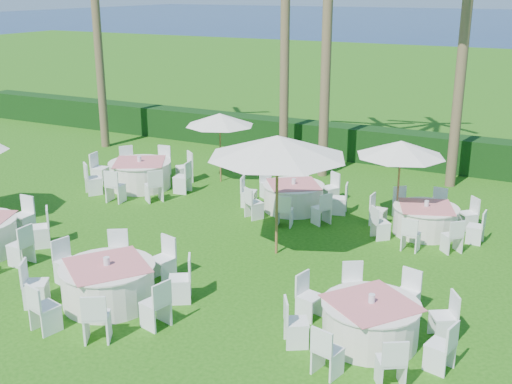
% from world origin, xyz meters
% --- Properties ---
extents(ground, '(120.00, 120.00, 0.00)m').
position_xyz_m(ground, '(0.00, 0.00, 0.00)').
color(ground, '#1C4F0D').
rests_on(ground, ground).
extents(hedge, '(34.00, 1.00, 1.20)m').
position_xyz_m(hedge, '(0.00, 12.00, 0.60)').
color(hedge, black).
rests_on(hedge, ground).
extents(banquet_table_b, '(3.30, 3.30, 1.00)m').
position_xyz_m(banquet_table_b, '(0.36, -0.98, 0.44)').
color(banquet_table_b, silver).
rests_on(banquet_table_b, ground).
extents(banquet_table_c, '(3.08, 3.08, 0.94)m').
position_xyz_m(banquet_table_c, '(5.47, -0.02, 0.41)').
color(banquet_table_c, silver).
rests_on(banquet_table_c, ground).
extents(banquet_table_d, '(3.41, 3.41, 1.02)m').
position_xyz_m(banquet_table_d, '(-3.78, 5.57, 0.45)').
color(banquet_table_d, silver).
rests_on(banquet_table_d, ground).
extents(banquet_table_e, '(3.03, 3.03, 0.92)m').
position_xyz_m(banquet_table_e, '(1.37, 5.85, 0.40)').
color(banquet_table_e, silver).
rests_on(banquet_table_e, ground).
extents(banquet_table_f, '(2.91, 2.91, 0.89)m').
position_xyz_m(banquet_table_f, '(5.12, 5.72, 0.39)').
color(banquet_table_f, silver).
rests_on(banquet_table_f, ground).
extents(umbrella_b, '(3.26, 3.26, 2.88)m').
position_xyz_m(umbrella_b, '(2.27, 2.82, 2.62)').
color(umbrella_b, brown).
rests_on(umbrella_b, ground).
extents(umbrella_c, '(2.20, 2.20, 2.25)m').
position_xyz_m(umbrella_c, '(-1.86, 7.31, 2.05)').
color(umbrella_c, brown).
rests_on(umbrella_c, ground).
extents(umbrella_d, '(2.31, 2.31, 2.32)m').
position_xyz_m(umbrella_d, '(4.31, 5.92, 2.11)').
color(umbrella_d, brown).
rests_on(umbrella_d, ground).
extents(palm_b, '(4.38, 4.22, 9.70)m').
position_xyz_m(palm_b, '(-1.11, 10.54, 5.32)').
color(palm_b, brown).
rests_on(palm_b, ground).
extents(palm_d, '(4.21, 4.39, 7.87)m').
position_xyz_m(palm_d, '(4.89, 10.24, 4.38)').
color(palm_d, brown).
rests_on(palm_d, ground).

